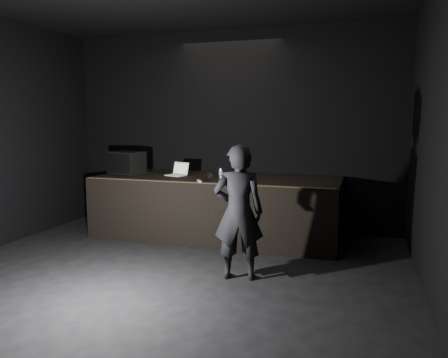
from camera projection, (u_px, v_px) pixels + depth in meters
ground at (137, 299)px, 4.76m from camera, size 7.00×7.00×0.00m
room_walls at (132, 112)px, 4.48m from camera, size 6.10×7.10×3.52m
stage_riser at (217, 207)px, 7.27m from camera, size 4.00×1.50×1.00m
riser_lip at (202, 183)px, 6.53m from camera, size 3.92×0.10×0.01m
stage_monitor at (126, 162)px, 7.67m from camera, size 0.66×0.56×0.38m
cable at (163, 174)px, 7.55m from camera, size 0.83×0.19×0.02m
laptop at (178, 172)px, 7.40m from camera, size 0.38×0.36×0.22m
beer_can at (221, 173)px, 7.04m from camera, size 0.07×0.07×0.17m
plastic_cup at (210, 175)px, 7.04m from camera, size 0.08×0.08×0.10m
wii_remote at (199, 181)px, 6.60m from camera, size 0.12×0.17×0.03m
person at (239, 212)px, 5.28m from camera, size 0.67×0.51×1.66m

